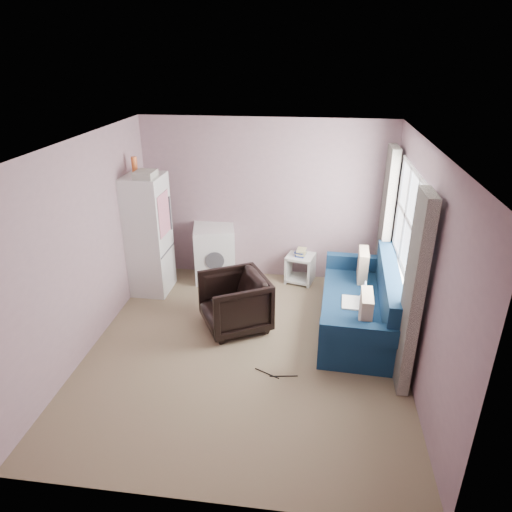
{
  "coord_description": "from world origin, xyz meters",
  "views": [
    {
      "loc": [
        0.73,
        -4.58,
        3.37
      ],
      "look_at": [
        0.05,
        0.6,
        1.0
      ],
      "focal_mm": 32.0,
      "sensor_mm": 36.0,
      "label": 1
    }
  ],
  "objects": [
    {
      "name": "room",
      "position": [
        0.02,
        0.01,
        1.25
      ],
      "size": [
        3.84,
        4.24,
        2.54
      ],
      "color": "#826F55",
      "rests_on": "ground"
    },
    {
      "name": "armchair",
      "position": [
        -0.22,
        0.49,
        0.41
      ],
      "size": [
        1.03,
        1.05,
        0.81
      ],
      "primitive_type": "imported",
      "rotation": [
        0.0,
        0.0,
        -1.07
      ],
      "color": "black",
      "rests_on": "ground"
    },
    {
      "name": "fridge",
      "position": [
        -1.67,
        1.36,
        0.91
      ],
      "size": [
        0.64,
        0.62,
        2.03
      ],
      "rotation": [
        0.0,
        0.0,
        -0.02
      ],
      "color": "silver",
      "rests_on": "ground"
    },
    {
      "name": "washing_machine",
      "position": [
        -0.78,
        1.86,
        0.46
      ],
      "size": [
        0.74,
        0.74,
        0.88
      ],
      "rotation": [
        0.0,
        0.0,
        0.21
      ],
      "color": "silver",
      "rests_on": "ground"
    },
    {
      "name": "side_table",
      "position": [
        0.58,
        1.92,
        0.26
      ],
      "size": [
        0.49,
        0.49,
        0.55
      ],
      "rotation": [
        0.0,
        0.0,
        -0.23
      ],
      "color": "silver",
      "rests_on": "ground"
    },
    {
      "name": "sofa",
      "position": [
        1.44,
        0.66,
        0.33
      ],
      "size": [
        1.01,
        2.06,
        0.9
      ],
      "rotation": [
        0.0,
        0.0,
        -0.05
      ],
      "color": "navy",
      "rests_on": "ground"
    },
    {
      "name": "window_dressing",
      "position": [
        1.78,
        0.7,
        1.11
      ],
      "size": [
        0.17,
        2.62,
        2.18
      ],
      "color": "white",
      "rests_on": "ground"
    },
    {
      "name": "floor_cables",
      "position": [
        0.41,
        -0.44,
        0.01
      ],
      "size": [
        0.5,
        0.16,
        0.01
      ],
      "rotation": [
        0.0,
        0.0,
        -0.12
      ],
      "color": "black",
      "rests_on": "ground"
    }
  ]
}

